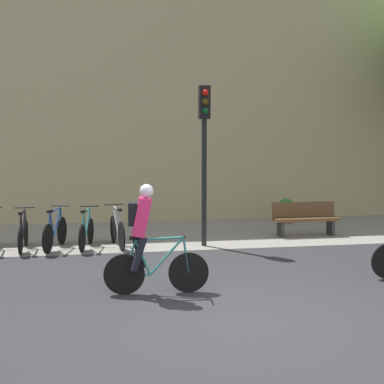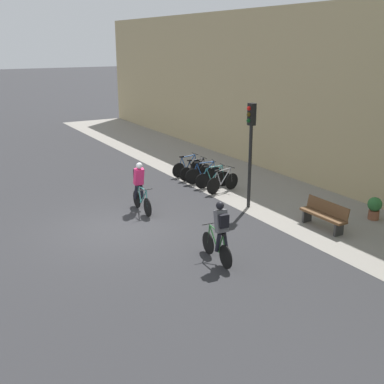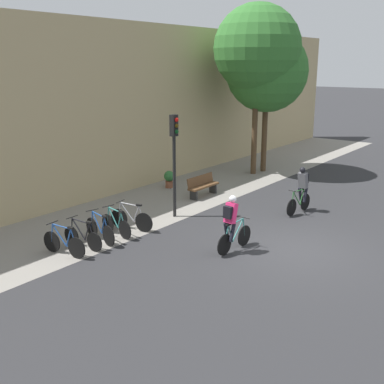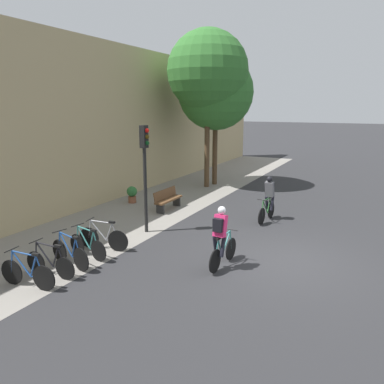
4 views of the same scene
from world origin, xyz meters
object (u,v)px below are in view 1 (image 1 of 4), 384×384
Objects in this scene: cyclist_pink at (146,236)px; bench at (305,218)px; parked_bike_2 at (55,232)px; parked_bike_4 at (117,230)px; potted_plant at (286,209)px; parked_bike_3 at (86,232)px; parked_bike_1 at (23,234)px; traffic_light_pole at (204,136)px.

bench is (4.55, 4.40, -0.47)m from cyclist_pink.
cyclist_pink is 1.06× the size of parked_bike_2.
bench is (4.95, 0.61, 0.07)m from parked_bike_4.
cyclist_pink reaches higher than potted_plant.
parked_bike_3 reaches higher than bench.
parked_bike_1 is 0.93× the size of bench.
parked_bike_4 is at bearing -152.73° from potted_plant.
parked_bike_1 is 0.71m from parked_bike_2.
parked_bike_1 is 2.13m from parked_bike_4.
potted_plant is at bearing 82.90° from bench.
traffic_light_pole is at bearing -5.03° from parked_bike_3.
cyclist_pink is 4.58m from parked_bike_1.
traffic_light_pole reaches higher than parked_bike_4.
parked_bike_1 is 0.97× the size of parked_bike_2.
parked_bike_4 reaches higher than bench.
cyclist_pink is 0.47× the size of traffic_light_pole.
cyclist_pink is 1.06× the size of parked_bike_4.
parked_bike_3 is 0.94× the size of parked_bike_4.
parked_bike_2 reaches higher than bench.
traffic_light_pole is 2.16× the size of bench.
bench is at bearing 5.46° from parked_bike_2.
parked_bike_4 is (0.71, 0.00, 0.02)m from parked_bike_3.
cyclist_pink is at bearing -64.40° from parked_bike_2.
cyclist_pink is at bearing -73.72° from parked_bike_3.
cyclist_pink is 3.99m from parked_bike_3.
parked_bike_3 is at bearing 0.01° from parked_bike_2.
parked_bike_4 reaches higher than parked_bike_1.
parked_bike_3 is at bearing -173.87° from bench.
traffic_light_pole is at bearing -4.00° from parked_bike_2.
cyclist_pink is at bearing -136.00° from bench.
parked_bike_2 reaches higher than parked_bike_3.
parked_bike_3 reaches higher than potted_plant.
parked_bike_1 is at bearing -179.97° from parked_bike_4.
traffic_light_pole is at bearing -163.69° from bench.
parked_bike_4 is (-0.40, 3.79, -0.54)m from cyclist_pink.
parked_bike_2 is 1.06× the size of parked_bike_3.
potted_plant is at bearing 53.37° from cyclist_pink.
traffic_light_pole is (3.46, -0.24, 2.20)m from parked_bike_2.
cyclist_pink is 3.85m from parked_bike_4.
cyclist_pink is at bearing -84.04° from parked_bike_4.
potted_plant is at bearing 20.11° from parked_bike_1.
parked_bike_2 is at bearing -157.95° from potted_plant.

